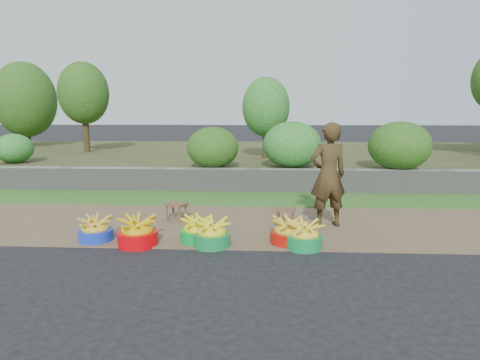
# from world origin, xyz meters

# --- Properties ---
(ground_plane) EXTENTS (120.00, 120.00, 0.00)m
(ground_plane) POSITION_xyz_m (0.00, 0.00, 0.00)
(ground_plane) COLOR black
(ground_plane) RESTS_ON ground
(dirt_shoulder) EXTENTS (80.00, 2.50, 0.02)m
(dirt_shoulder) POSITION_xyz_m (0.00, 1.25, 0.01)
(dirt_shoulder) COLOR brown
(dirt_shoulder) RESTS_ON ground
(grass_verge) EXTENTS (80.00, 1.50, 0.04)m
(grass_verge) POSITION_xyz_m (0.00, 3.25, 0.02)
(grass_verge) COLOR #386825
(grass_verge) RESTS_ON ground
(retaining_wall) EXTENTS (80.00, 0.35, 0.55)m
(retaining_wall) POSITION_xyz_m (0.00, 4.10, 0.28)
(retaining_wall) COLOR gray
(retaining_wall) RESTS_ON ground
(earth_bank) EXTENTS (80.00, 10.00, 0.50)m
(earth_bank) POSITION_xyz_m (0.00, 9.00, 0.25)
(earth_bank) COLOR #424423
(earth_bank) RESTS_ON ground
(basin_a) EXTENTS (0.49, 0.49, 0.36)m
(basin_a) POSITION_xyz_m (-2.18, 0.29, 0.16)
(basin_a) COLOR #1736C6
(basin_a) RESTS_ON ground
(basin_b) EXTENTS (0.56, 0.56, 0.41)m
(basin_b) POSITION_xyz_m (-1.52, 0.15, 0.19)
(basin_b) COLOR red
(basin_b) RESTS_ON ground
(basin_c) EXTENTS (0.49, 0.49, 0.37)m
(basin_c) POSITION_xyz_m (-0.72, 0.34, 0.16)
(basin_c) COLOR #049B33
(basin_c) RESTS_ON ground
(basin_d) EXTENTS (0.52, 0.52, 0.39)m
(basin_d) POSITION_xyz_m (-0.48, 0.17, 0.17)
(basin_d) COLOR #147C3B
(basin_d) RESTS_ON ground
(basin_e) EXTENTS (0.50, 0.50, 0.37)m
(basin_e) POSITION_xyz_m (0.58, 0.31, 0.17)
(basin_e) COLOR #B91109
(basin_e) RESTS_ON ground
(basin_f) EXTENTS (0.51, 0.51, 0.38)m
(basin_f) POSITION_xyz_m (0.79, 0.15, 0.17)
(basin_f) COLOR #13823C
(basin_f) RESTS_ON ground
(stool_left) EXTENTS (0.42, 0.38, 0.30)m
(stool_left) POSITION_xyz_m (-1.25, 1.41, 0.26)
(stool_left) COLOR brown
(stool_left) RESTS_ON dirt_shoulder
(stool_right) EXTENTS (0.35, 0.28, 0.28)m
(stool_right) POSITION_xyz_m (0.60, 1.23, 0.24)
(stool_right) COLOR brown
(stool_right) RESTS_ON dirt_shoulder
(vendor_woman) EXTENTS (0.69, 0.54, 1.67)m
(vendor_woman) POSITION_xyz_m (1.26, 1.22, 0.86)
(vendor_woman) COLOR black
(vendor_woman) RESTS_ON dirt_shoulder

